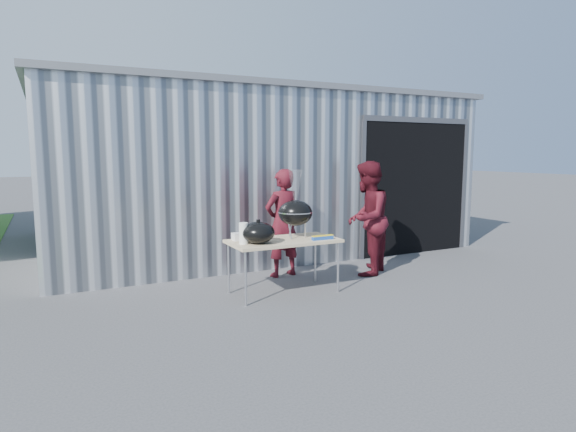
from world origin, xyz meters
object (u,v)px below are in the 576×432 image
person_cook (283,223)px  person_bystander (367,218)px  folding_table (284,242)px  kettle_grill (295,208)px

person_cook → person_bystander: size_ratio=0.93×
person_bystander → folding_table: bearing=-28.0°
folding_table → kettle_grill: 0.51m
person_cook → folding_table: bearing=56.4°
folding_table → person_bystander: bearing=11.9°
person_cook → person_bystander: (1.25, -0.50, 0.06)m
kettle_grill → person_cook: (0.17, 0.77, -0.32)m
folding_table → person_bystander: (1.65, 0.35, 0.19)m
kettle_grill → person_cook: bearing=77.2°
folding_table → person_cook: bearing=64.7°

